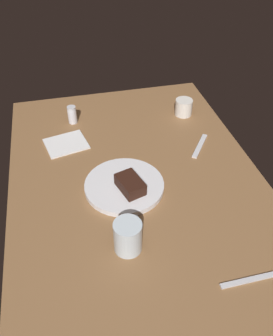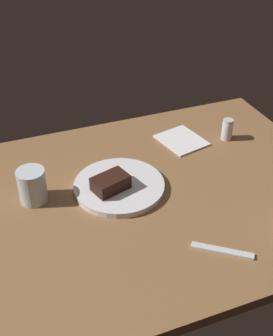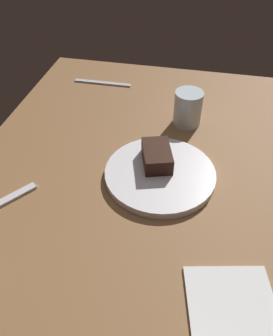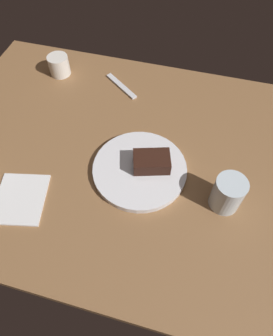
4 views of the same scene
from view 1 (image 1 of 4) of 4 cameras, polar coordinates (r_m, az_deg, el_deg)
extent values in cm
cube|color=brown|center=(118.74, 0.00, -2.13)|extent=(120.00, 84.00, 3.00)
cylinder|color=silver|center=(113.73, -2.01, -2.88)|extent=(25.92, 25.92, 1.79)
cube|color=black|center=(109.81, -1.05, -2.70)|extent=(11.30, 9.01, 4.08)
cylinder|color=silver|center=(144.99, -10.44, 8.38)|extent=(3.61, 3.61, 6.06)
cylinder|color=silver|center=(143.10, -10.62, 9.60)|extent=(3.43, 3.43, 1.20)
cylinder|color=silver|center=(94.85, -1.43, -11.12)|extent=(7.75, 7.75, 9.72)
cylinder|color=silver|center=(148.95, 7.72, 9.82)|extent=(7.10, 7.10, 6.74)
cube|color=silver|center=(132.83, 10.31, 3.59)|extent=(13.11, 10.39, 0.70)
cube|color=silver|center=(97.87, 18.81, -16.74)|extent=(1.57, 19.01, 0.50)
cube|color=white|center=(134.42, -11.43, 3.90)|extent=(15.67, 17.31, 0.60)
camera|label=2|loc=(1.19, 58.74, 22.97)|focal=46.65mm
camera|label=3|loc=(1.42, -11.44, 30.97)|focal=36.96mm
camera|label=4|loc=(0.76, -40.53, 24.99)|focal=32.03mm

